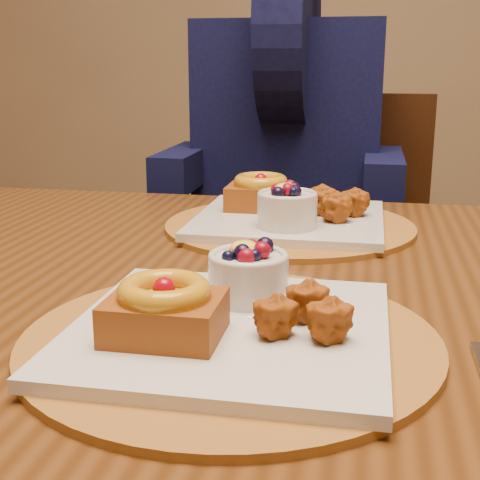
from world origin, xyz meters
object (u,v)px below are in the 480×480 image
object	(u,v)px
dining_table	(267,330)
place_setting_far	(288,214)
chair_far	(327,270)
place_setting_near	(229,321)
diner	(289,108)

from	to	relation	value
dining_table	place_setting_far	world-z (taller)	place_setting_far
place_setting_far	chair_far	world-z (taller)	chair_far
place_setting_near	place_setting_far	size ratio (longest dim) A/B	1.00
place_setting_near	dining_table	bearing A→B (deg)	89.49
chair_far	diner	bearing A→B (deg)	-175.11
dining_table	chair_far	distance (m)	0.80
dining_table	diner	xyz separation A→B (m)	(-0.07, 0.78, 0.22)
place_setting_near	chair_far	bearing A→B (deg)	88.25
dining_table	chair_far	xyz separation A→B (m)	(0.03, 0.78, -0.16)
chair_far	place_setting_far	bearing A→B (deg)	-87.75
dining_table	place_setting_far	bearing A→B (deg)	90.63
place_setting_far	diner	world-z (taller)	diner
place_setting_far	chair_far	size ratio (longest dim) A/B	0.41
place_setting_far	diner	distance (m)	0.58
place_setting_near	diner	world-z (taller)	diner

